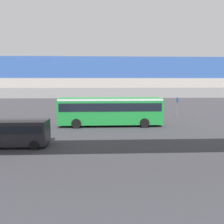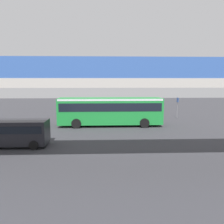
% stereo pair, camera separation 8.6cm
% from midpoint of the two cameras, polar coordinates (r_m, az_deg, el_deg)
% --- Properties ---
extents(ground, '(80.00, 80.00, 0.00)m').
position_cam_midpoint_polar(ground, '(26.66, 2.29, -3.16)').
color(ground, '#38383D').
extents(city_bus, '(11.54, 2.85, 3.15)m').
position_cam_midpoint_polar(city_bus, '(25.72, -0.57, 0.69)').
color(city_bus, '#1E8C38').
rests_on(city_bus, ground).
extents(parked_van, '(4.80, 2.17, 2.05)m').
position_cam_midpoint_polar(parked_van, '(19.28, -22.79, -4.49)').
color(parked_van, black).
rests_on(parked_van, ground).
extents(bicycle_black, '(1.77, 0.44, 0.96)m').
position_cam_midpoint_polar(bicycle_black, '(22.49, -24.97, -5.01)').
color(bicycle_black, black).
rests_on(bicycle_black, ground).
extents(pedestrian, '(0.38, 0.38, 1.79)m').
position_cam_midpoint_polar(pedestrian, '(28.60, -4.54, -0.62)').
color(pedestrian, '#2D2D38').
rests_on(pedestrian, ground).
extents(traffic_sign, '(0.08, 0.60, 2.80)m').
position_cam_midpoint_polar(traffic_sign, '(32.02, 15.85, 1.83)').
color(traffic_sign, slate).
rests_on(traffic_sign, ground).
extents(lane_dash_leftmost, '(2.00, 0.20, 0.01)m').
position_cam_midpoint_polar(lane_dash_leftmost, '(30.55, 9.25, -1.82)').
color(lane_dash_leftmost, silver).
rests_on(lane_dash_leftmost, ground).
extents(lane_dash_left, '(2.00, 0.20, 0.01)m').
position_cam_midpoint_polar(lane_dash_left, '(29.99, 1.74, -1.90)').
color(lane_dash_left, silver).
rests_on(lane_dash_left, ground).
extents(lane_dash_centre, '(2.00, 0.20, 0.01)m').
position_cam_midpoint_polar(lane_dash_centre, '(29.96, -5.91, -1.95)').
color(lane_dash_centre, silver).
rests_on(lane_dash_centre, ground).
extents(pedestrian_overpass, '(28.55, 2.60, 6.32)m').
position_cam_midpoint_polar(pedestrian_overpass, '(13.44, 7.02, 5.88)').
color(pedestrian_overpass, '#B2ADA5').
rests_on(pedestrian_overpass, ground).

